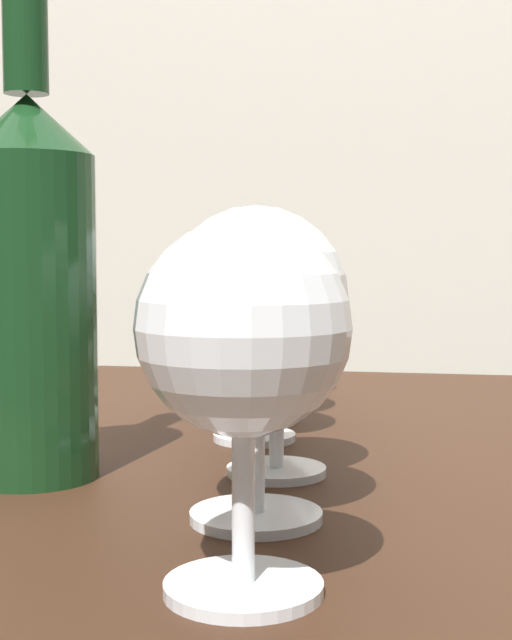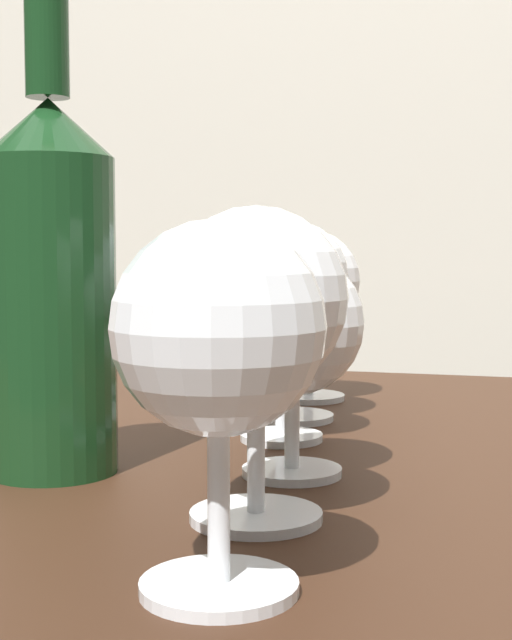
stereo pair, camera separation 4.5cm
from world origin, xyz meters
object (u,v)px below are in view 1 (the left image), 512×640
(wine_glass_cabernet, at_px, (243,336))
(wine_glass_amber, at_px, (268,285))
(wine_glass_chardonnay, at_px, (254,293))
(wine_glass_port, at_px, (258,282))
(wine_glass_white, at_px, (256,305))
(wine_bottle, at_px, (30,278))
(wine_glass_rose, at_px, (277,328))

(wine_glass_cabernet, relative_size, wine_glass_amber, 0.96)
(wine_glass_chardonnay, distance_m, wine_glass_port, 0.08)
(wine_glass_white, bearing_deg, wine_bottle, 156.74)
(wine_glass_rose, height_order, wine_glass_port, wine_glass_port)
(wine_glass_port, distance_m, wine_glass_amber, 0.10)
(wine_glass_amber, bearing_deg, wine_glass_port, -85.17)
(wine_glass_port, bearing_deg, wine_glass_amber, 94.83)
(wine_glass_cabernet, distance_m, wine_glass_rose, 0.19)
(wine_glass_chardonnay, relative_size, wine_glass_amber, 0.97)
(wine_glass_rose, bearing_deg, wine_bottle, -167.58)
(wine_bottle, bearing_deg, wine_glass_white, -23.26)
(wine_glass_cabernet, xyz_separation_m, wine_glass_white, (-0.01, 0.10, 0.01))
(wine_glass_rose, distance_m, wine_glass_chardonnay, 0.10)
(wine_glass_port, relative_size, wine_glass_amber, 1.03)
(wine_glass_port, xyz_separation_m, wine_glass_amber, (-0.01, 0.10, -0.01))
(wine_glass_white, relative_size, wine_bottle, 0.52)
(wine_glass_amber, distance_m, wine_bottle, 0.32)
(wine_glass_cabernet, height_order, wine_glass_chardonnay, wine_glass_chardonnay)
(wine_glass_cabernet, xyz_separation_m, wine_glass_amber, (-0.07, 0.46, 0.00))
(wine_bottle, bearing_deg, wine_glass_rose, 12.42)
(wine_glass_white, relative_size, wine_glass_rose, 1.17)
(wine_glass_rose, bearing_deg, wine_glass_amber, 100.52)
(wine_glass_port, bearing_deg, wine_glass_cabernet, -80.82)
(wine_glass_rose, bearing_deg, wine_glass_chardonnay, 107.84)
(wine_glass_chardonnay, bearing_deg, wine_glass_rose, -72.16)
(wine_glass_white, distance_m, wine_glass_rose, 0.10)
(wine_glass_cabernet, distance_m, wine_glass_white, 0.10)
(wine_glass_cabernet, height_order, wine_glass_white, wine_glass_white)
(wine_glass_chardonnay, height_order, wine_glass_amber, wine_glass_amber)
(wine_glass_amber, bearing_deg, wine_bottle, -106.63)
(wine_glass_white, bearing_deg, wine_glass_port, 99.89)
(wine_glass_cabernet, relative_size, wine_glass_white, 0.94)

